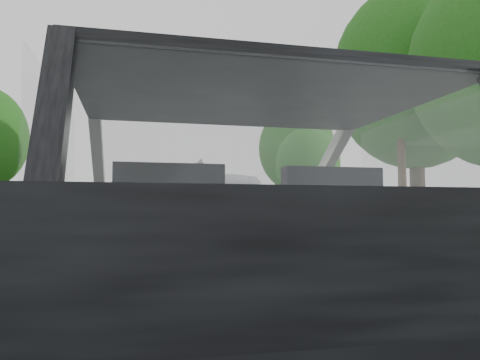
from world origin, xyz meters
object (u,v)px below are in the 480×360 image
subject_car (236,238)px  cat (233,182)px  other_car (133,216)px  highway_sign (250,203)px  utility_pole (401,114)px

subject_car → cat: subject_car is taller
other_car → highway_sign: bearing=-11.4°
subject_car → highway_sign: 22.90m
highway_sign → utility_pole: (2.69, -10.47, 2.87)m
subject_car → cat: (0.11, 0.62, 0.35)m
cat → utility_pole: bearing=52.4°
cat → highway_sign: 22.27m
cat → utility_pole: size_ratio=0.06×
subject_car → other_car: 23.91m
subject_car → other_car: subject_car is taller
subject_car → utility_pole: 14.84m
utility_pole → highway_sign: bearing=104.4°
other_car → highway_sign: (6.20, -1.74, 0.71)m
other_car → subject_car: bearing=-84.7°
cat → highway_sign: bearing=74.6°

